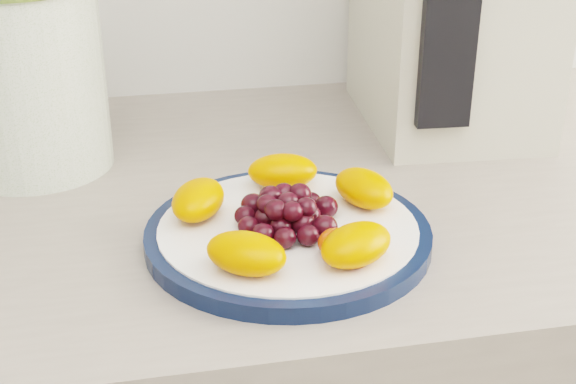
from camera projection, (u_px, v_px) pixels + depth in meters
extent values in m
cylinder|color=#0C1835|center=(288.00, 235.00, 0.71)|extent=(0.25, 0.25, 0.01)
cylinder|color=white|center=(288.00, 234.00, 0.71)|extent=(0.23, 0.23, 0.02)
cylinder|color=#396414|center=(27.00, 80.00, 0.82)|extent=(0.19, 0.19, 0.19)
cube|color=black|center=(451.00, 10.00, 0.79)|extent=(0.06, 0.02, 0.24)
ellipsoid|color=#FF6800|center=(364.00, 188.00, 0.73)|extent=(0.06, 0.08, 0.03)
ellipsoid|color=#FF6800|center=(283.00, 171.00, 0.77)|extent=(0.07, 0.05, 0.03)
ellipsoid|color=#FF6800|center=(198.00, 200.00, 0.71)|extent=(0.07, 0.08, 0.03)
ellipsoid|color=#FF6800|center=(246.00, 253.00, 0.63)|extent=(0.08, 0.07, 0.03)
ellipsoid|color=#FF6800|center=(356.00, 245.00, 0.64)|extent=(0.08, 0.07, 0.03)
ellipsoid|color=black|center=(288.00, 216.00, 0.70)|extent=(0.02, 0.02, 0.02)
ellipsoid|color=black|center=(310.00, 214.00, 0.70)|extent=(0.02, 0.02, 0.02)
ellipsoid|color=black|center=(295.00, 207.00, 0.71)|extent=(0.02, 0.02, 0.02)
ellipsoid|color=black|center=(274.00, 209.00, 0.71)|extent=(0.02, 0.02, 0.02)
ellipsoid|color=black|center=(266.00, 218.00, 0.69)|extent=(0.02, 0.02, 0.02)
ellipsoid|color=black|center=(281.00, 227.00, 0.68)|extent=(0.02, 0.02, 0.02)
ellipsoid|color=black|center=(303.00, 223.00, 0.68)|extent=(0.02, 0.02, 0.02)
ellipsoid|color=black|center=(326.00, 207.00, 0.71)|extent=(0.02, 0.02, 0.02)
ellipsoid|color=black|center=(311.00, 201.00, 0.73)|extent=(0.02, 0.02, 0.02)
ellipsoid|color=black|center=(291.00, 198.00, 0.73)|extent=(0.02, 0.02, 0.02)
ellipsoid|color=black|center=(270.00, 199.00, 0.73)|extent=(0.02, 0.02, 0.02)
ellipsoid|color=black|center=(253.00, 205.00, 0.72)|extent=(0.02, 0.02, 0.02)
ellipsoid|color=black|center=(245.00, 216.00, 0.70)|extent=(0.02, 0.02, 0.02)
ellipsoid|color=black|center=(248.00, 226.00, 0.68)|extent=(0.02, 0.02, 0.02)
ellipsoid|color=black|center=(263.00, 234.00, 0.67)|extent=(0.02, 0.02, 0.02)
ellipsoid|color=black|center=(285.00, 238.00, 0.66)|extent=(0.02, 0.02, 0.02)
ellipsoid|color=black|center=(308.00, 235.00, 0.67)|extent=(0.02, 0.02, 0.02)
ellipsoid|color=black|center=(325.00, 227.00, 0.68)|extent=(0.02, 0.02, 0.02)
ellipsoid|color=black|center=(288.00, 202.00, 0.69)|extent=(0.02, 0.02, 0.02)
ellipsoid|color=black|center=(300.00, 194.00, 0.71)|extent=(0.02, 0.02, 0.02)
ellipsoid|color=black|center=(284.00, 193.00, 0.71)|extent=(0.02, 0.02, 0.02)
ellipsoid|color=black|center=(271.00, 197.00, 0.70)|extent=(0.02, 0.02, 0.02)
ellipsoid|color=black|center=(267.00, 204.00, 0.69)|extent=(0.02, 0.02, 0.02)
ellipsoid|color=black|center=(276.00, 210.00, 0.68)|extent=(0.02, 0.02, 0.02)
ellipsoid|color=black|center=(292.00, 212.00, 0.68)|extent=(0.02, 0.02, 0.02)
ellipsoid|color=black|center=(306.00, 207.00, 0.68)|extent=(0.02, 0.02, 0.02)
ellipsoid|color=red|center=(335.00, 242.00, 0.65)|extent=(0.03, 0.03, 0.02)
ellipsoid|color=red|center=(363.00, 236.00, 0.66)|extent=(0.04, 0.03, 0.02)
ellipsoid|color=red|center=(356.00, 253.00, 0.64)|extent=(0.04, 0.04, 0.02)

